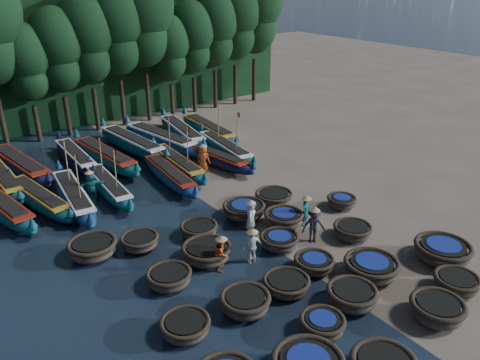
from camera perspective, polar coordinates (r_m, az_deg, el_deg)
ground at (r=23.56m, az=0.79°, el=-6.07°), size 120.00×120.00×0.00m
foliage_wall at (r=42.10m, az=-19.57°, el=13.43°), size 40.00×3.00×10.00m
coracle_3 at (r=19.27m, az=22.90°, el=-14.34°), size 2.07×2.07×0.81m
coracle_4 at (r=21.08m, az=24.86°, el=-11.29°), size 1.94×1.94×0.73m
coracle_6 at (r=17.61m, az=10.00°, el=-16.93°), size 1.81×1.81×0.67m
coracle_7 at (r=18.98m, az=13.45°, el=-13.57°), size 2.14×2.14×0.79m
coracle_8 at (r=20.76m, az=15.71°, el=-10.19°), size 2.63×2.63×0.79m
coracle_9 at (r=22.88m, az=23.46°, el=-7.92°), size 2.92×2.92×0.83m
coracle_10 at (r=17.42m, az=-6.69°, el=-17.30°), size 1.83×1.83×0.65m
coracle_11 at (r=18.21m, az=0.65°, el=-14.68°), size 1.97×1.97×0.77m
coracle_12 at (r=19.32m, az=5.67°, el=-12.52°), size 2.22×2.22×0.63m
coracle_13 at (r=20.62m, az=9.02°, el=-9.99°), size 2.10×2.10×0.68m
coracle_14 at (r=23.33m, az=13.54°, el=-6.01°), size 1.89×1.89×0.70m
coracle_15 at (r=19.74m, az=-8.64°, el=-11.67°), size 1.89×1.89×0.70m
coracle_16 at (r=21.04m, az=-4.09°, el=-8.76°), size 2.57×2.57×0.79m
coracle_17 at (r=22.00m, az=4.81°, el=-7.37°), size 2.04×2.04×0.68m
coracle_18 at (r=23.70m, az=5.33°, el=-4.68°), size 2.39×2.39×0.81m
coracle_19 at (r=26.09m, az=12.27°, el=-2.56°), size 1.64×1.64×0.65m
coracle_20 at (r=22.27m, az=-17.53°, el=-7.89°), size 2.48×2.48×0.81m
coracle_21 at (r=22.32m, az=-12.12°, el=-7.34°), size 1.80×1.80×0.71m
coracle_22 at (r=22.89m, az=-5.04°, el=-6.04°), size 2.17×2.17×0.68m
coracle_23 at (r=24.51m, az=0.48°, el=-3.63°), size 2.65×2.65×0.75m
coracle_24 at (r=25.99m, az=4.15°, el=-2.10°), size 2.30×2.30×0.69m
long_boat_1 at (r=27.65m, az=-27.12°, el=-2.86°), size 2.77×8.07×1.44m
long_boat_2 at (r=27.82m, az=-23.33°, el=-2.03°), size 2.57×7.60×1.36m
long_boat_3 at (r=27.28m, az=-19.61°, el=-1.86°), size 2.25×8.04×3.44m
long_boat_4 at (r=28.02m, az=-15.74°, el=-0.74°), size 1.71×7.37×3.13m
long_boat_5 at (r=28.77m, az=-8.59°, el=0.61°), size 1.92×7.49×1.32m
long_boat_6 at (r=30.37m, az=-7.70°, el=2.01°), size 1.84×7.84×3.33m
long_boat_7 at (r=31.15m, az=-3.16°, el=2.72°), size 2.36×7.43×1.32m
long_boat_8 at (r=32.71m, az=-1.79°, el=3.90°), size 2.39×8.07×3.45m
long_boat_10 at (r=31.18m, az=-26.95°, el=0.12°), size 1.71×8.19×1.44m
long_boat_11 at (r=32.78m, az=-25.28°, el=1.66°), size 2.87×8.98×1.60m
long_boat_12 at (r=33.07m, az=-19.40°, el=2.68°), size 1.60×7.83×1.38m
long_boat_13 at (r=32.40m, az=-16.16°, el=2.80°), size 2.37×8.79×1.55m
long_boat_14 at (r=34.30m, az=-12.98°, el=4.38°), size 2.45×9.17×1.62m
long_boat_15 at (r=34.81m, az=-9.57°, el=4.96°), size 3.01×9.11×1.62m
long_boat_16 at (r=36.19m, az=-7.10°, el=5.82°), size 2.91×8.78×1.56m
long_boat_17 at (r=36.53m, az=-3.84°, el=6.12°), size 2.20×8.81×1.55m
fisherman_0 at (r=23.25m, az=1.33°, el=-4.19°), size 0.86×0.86×1.70m
fisherman_1 at (r=23.77m, az=8.03°, el=-3.58°), size 0.67×0.56×1.76m
fisherman_2 at (r=20.30m, az=-2.26°, el=-8.79°), size 0.94×0.94×1.74m
fisherman_3 at (r=22.39m, az=8.98°, el=-5.44°), size 1.31×1.11×1.96m
fisherman_4 at (r=20.71m, az=1.51°, el=-7.93°), size 0.97×0.52×1.79m
fisherman_5 at (r=27.39m, az=-17.72°, el=-0.65°), size 1.69×0.85×1.94m
fisherman_6 at (r=29.92m, az=-4.48°, el=2.70°), size 0.93×1.05×2.01m
tree_5 at (r=37.46m, az=-24.66°, el=12.99°), size 3.68×3.68×8.68m
tree_6 at (r=37.92m, az=-21.41°, el=14.66°), size 4.09×4.09×9.65m
tree_7 at (r=38.51m, az=-18.19°, el=16.25°), size 4.51×4.51×10.63m
tree_8 at (r=39.25m, az=-15.04°, el=17.73°), size 4.92×4.92×11.60m
tree_9 at (r=40.11m, az=-11.96°, el=19.11°), size 5.34×5.34×12.58m
tree_10 at (r=41.45m, az=-8.66°, el=15.72°), size 3.68×3.68×8.68m
tree_11 at (r=42.48m, az=-5.88°, el=16.98°), size 4.09×4.09×9.65m
tree_12 at (r=43.63m, az=-3.21°, el=18.14°), size 4.51×4.51×10.63m
tree_13 at (r=44.87m, az=-0.64°, el=19.21°), size 4.92×4.92×11.60m
tree_14 at (r=46.21m, az=1.81°, el=20.18°), size 5.34×5.34×12.58m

